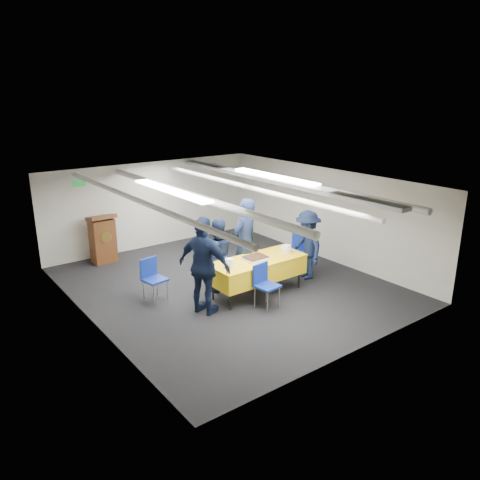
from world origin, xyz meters
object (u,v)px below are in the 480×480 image
Objects in this scene: serving_table at (257,268)px; sailor_a at (245,242)px; sheet_cake at (255,258)px; podium at (103,238)px; chair_left at (152,275)px; sailor_c at (204,266)px; sailor_b at (217,255)px; chair_near at (264,281)px; chair_right at (298,248)px; sailor_d at (307,245)px.

serving_table is 1.07× the size of sailor_a.
podium reaches higher than sheet_cake.
sailor_a is (0.17, 0.57, 0.16)m from sheet_cake.
chair_left is at bearing -90.89° from podium.
sailor_a is at bearing -88.92° from sailor_c.
sailor_a is 1.23× the size of sailor_b.
chair_near is at bearing -110.80° from sheet_cake.
sailor_a is (1.97, -0.51, 0.44)m from chair_left.
chair_near is 1.25m from sailor_c.
sheet_cake is 0.55× the size of chair_near.
sailor_c is (-1.36, -0.09, 0.39)m from serving_table.
serving_table is at bearing -29.37° from chair_left.
chair_left is at bearing 134.96° from chair_near.
sailor_d is at bearing -111.83° from chair_right.
sailor_b is at bearing -69.58° from sailor_c.
chair_near is 0.55× the size of sailor_d.
chair_near is at bearing -54.33° from sailor_d.
podium is at bearing -70.80° from sailor_a.
sailor_b is at bearing 103.50° from chair_near.
sailor_d is at bearing -49.01° from podium.
sailor_a reaches higher than serving_table.
sailor_a reaches higher than sailor_b.
sailor_d is at bearing 146.66° from sailor_a.
chair_left reaches higher than serving_table.
sailor_a reaches higher than sailor_c.
chair_right is at bearing -101.31° from sailor_c.
chair_near is 2.27m from chair_left.
sailor_d is (3.32, -1.05, 0.25)m from chair_left.
chair_near is 1.26m from sailor_b.
chair_near reaches higher than serving_table.
sailor_c is (0.52, -1.15, 0.42)m from chair_left.
chair_left is at bearing 150.63° from serving_table.
sailor_b reaches higher than podium.
sailor_b is at bearing -17.11° from chair_left.
sailor_a is at bearing -175.40° from sailor_b.
chair_left is (-1.81, 1.08, -0.28)m from sheet_cake.
sailor_a is at bearing -94.13° from sailor_d.
sailor_a is at bearing 178.83° from chair_right.
chair_near is (-0.20, -0.53, -0.28)m from sheet_cake.
serving_table is 0.89m from sailor_b.
sheet_cake reaches higher than serving_table.
chair_near is at bearing -116.75° from serving_table.
chair_near is 1.00× the size of chair_left.
serving_table is 4.21m from podium.
chair_near is 1.00× the size of chair_right.
sailor_c reaches higher than sheet_cake.
sailor_c reaches higher than chair_left.
sheet_cake is at bearing -109.57° from sailor_c.
sheet_cake is 0.55× the size of chair_right.
chair_near is 2.20m from chair_right.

